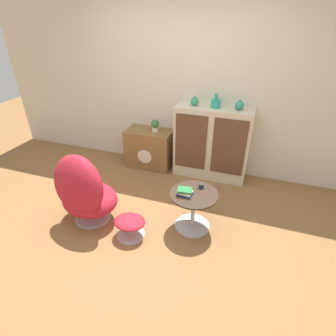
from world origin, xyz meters
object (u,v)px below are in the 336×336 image
at_px(vase_inner_right, 240,105).
at_px(teacup, 201,186).
at_px(vase_leftmost, 195,101).
at_px(potted_plant, 155,125).
at_px(vase_inner_left, 216,103).
at_px(sideboard, 212,143).
at_px(egg_chair, 84,193).
at_px(ottoman, 130,224).
at_px(book_stack, 185,192).
at_px(tv_console, 150,148).
at_px(coffee_table, 193,207).

bearing_deg(vase_inner_right, teacup, -101.70).
xyz_separation_m(vase_leftmost, potted_plant, (-0.60, -0.02, -0.42)).
xyz_separation_m(vase_inner_left, vase_inner_right, (0.32, 0.00, -0.00)).
xyz_separation_m(sideboard, egg_chair, (-1.18, -1.56, -0.13)).
relative_size(egg_chair, vase_inner_left, 4.96).
distance_m(egg_chair, ottoman, 0.65).
height_order(egg_chair, book_stack, egg_chair).
bearing_deg(vase_inner_right, vase_leftmost, 180.00).
xyz_separation_m(ottoman, teacup, (0.68, 0.52, 0.34)).
xyz_separation_m(potted_plant, book_stack, (0.86, -1.28, -0.21)).
bearing_deg(tv_console, ottoman, -75.23).
bearing_deg(ottoman, coffee_table, 30.86).
height_order(ottoman, teacup, teacup).
xyz_separation_m(vase_inner_right, teacup, (-0.23, -1.11, -0.65)).
bearing_deg(ottoman, potted_plant, 101.12).
height_order(ottoman, vase_inner_right, vase_inner_right).
bearing_deg(egg_chair, sideboard, 52.82).
bearing_deg(vase_leftmost, vase_inner_right, -0.00).
distance_m(tv_console, ottoman, 1.67).
relative_size(coffee_table, book_stack, 3.10).
relative_size(tv_console, potted_plant, 3.84).
bearing_deg(ottoman, book_stack, 31.22).
distance_m(tv_console, coffee_table, 1.62).
xyz_separation_m(tv_console, ottoman, (0.42, -1.61, -0.15)).
bearing_deg(sideboard, potted_plant, -178.86).
distance_m(sideboard, ottoman, 1.77).
height_order(vase_inner_left, vase_inner_right, vase_inner_left).
distance_m(egg_chair, book_stack, 1.18).
bearing_deg(sideboard, ottoman, -109.76).
relative_size(coffee_table, vase_inner_right, 4.00).
relative_size(vase_leftmost, vase_inner_left, 0.68).
xyz_separation_m(teacup, book_stack, (-0.14, -0.19, 0.01)).
distance_m(coffee_table, vase_inner_right, 1.55).
bearing_deg(ottoman, egg_chair, 174.08).
xyz_separation_m(vase_inner_left, teacup, (0.09, -1.11, -0.66)).
height_order(sideboard, tv_console, sideboard).
height_order(tv_console, ottoman, tv_console).
distance_m(tv_console, vase_inner_left, 1.32).
relative_size(coffee_table, vase_leftmost, 4.25).
relative_size(vase_leftmost, potted_plant, 0.67).
distance_m(coffee_table, vase_leftmost, 1.56).
distance_m(sideboard, potted_plant, 0.92).
bearing_deg(sideboard, egg_chair, -127.18).
xyz_separation_m(tv_console, vase_inner_right, (1.34, 0.02, 0.85)).
xyz_separation_m(vase_inner_left, potted_plant, (-0.91, -0.02, -0.43)).
distance_m(potted_plant, teacup, 1.49).
bearing_deg(vase_inner_right, sideboard, -179.33).
relative_size(egg_chair, potted_plant, 4.84).
bearing_deg(vase_inner_left, potted_plant, -178.62).
xyz_separation_m(egg_chair, vase_inner_left, (1.19, 1.57, 0.74)).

